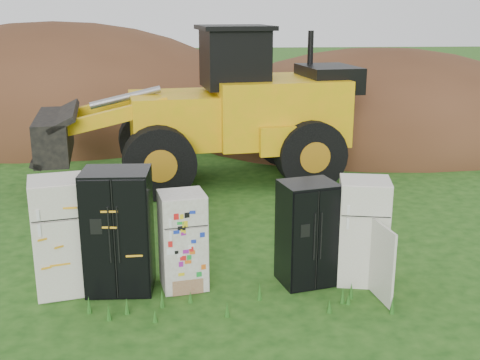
% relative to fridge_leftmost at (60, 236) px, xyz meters
% --- Properties ---
extents(ground, '(120.00, 120.00, 0.00)m').
position_rel_fridge_leftmost_xyz_m(ground, '(2.55, 0.03, -0.93)').
color(ground, '#194312').
rests_on(ground, ground).
extents(fridge_leftmost, '(0.98, 0.96, 1.86)m').
position_rel_fridge_leftmost_xyz_m(fridge_leftmost, '(0.00, 0.00, 0.00)').
color(fridge_leftmost, silver).
rests_on(fridge_leftmost, ground).
extents(fridge_black_side, '(1.06, 0.85, 1.98)m').
position_rel_fridge_leftmost_xyz_m(fridge_black_side, '(0.91, -0.00, 0.06)').
color(fridge_black_side, black).
rests_on(fridge_black_side, ground).
extents(fridge_sticker, '(0.82, 0.78, 1.59)m').
position_rel_fridge_leftmost_xyz_m(fridge_sticker, '(1.92, 0.00, -0.14)').
color(fridge_sticker, silver).
rests_on(fridge_sticker, ground).
extents(fridge_black_right, '(1.00, 0.90, 1.71)m').
position_rel_fridge_leftmost_xyz_m(fridge_black_right, '(3.93, 0.02, -0.08)').
color(fridge_black_right, black).
rests_on(fridge_black_right, ground).
extents(fridge_open_door, '(0.91, 0.86, 1.74)m').
position_rel_fridge_leftmost_xyz_m(fridge_open_door, '(4.85, 0.02, -0.06)').
color(fridge_open_door, silver).
rests_on(fridge_open_door, ground).
extents(wheel_loader, '(8.56, 4.47, 3.95)m').
position_rel_fridge_leftmost_xyz_m(wheel_loader, '(2.18, 6.24, 1.05)').
color(wheel_loader, '#F1A210').
rests_on(wheel_loader, ground).
extents(dirt_mound_right, '(13.17, 9.66, 6.14)m').
position_rel_fridge_leftmost_xyz_m(dirt_mound_right, '(8.51, 11.32, -0.93)').
color(dirt_mound_right, '#432615').
rests_on(dirt_mound_right, ground).
extents(dirt_mound_left, '(15.83, 11.87, 7.78)m').
position_rel_fridge_leftmost_xyz_m(dirt_mound_left, '(-3.04, 14.30, -0.93)').
color(dirt_mound_left, '#432615').
rests_on(dirt_mound_left, ground).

